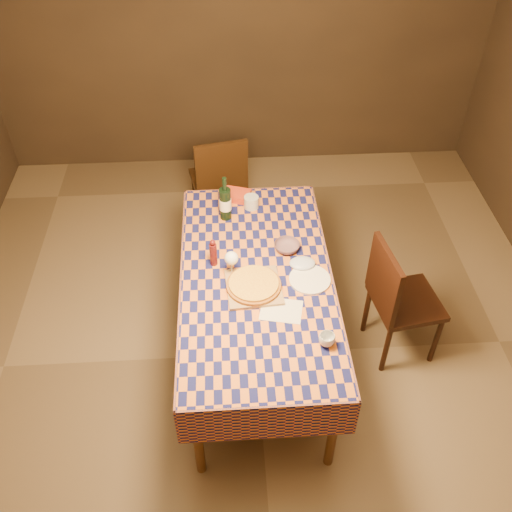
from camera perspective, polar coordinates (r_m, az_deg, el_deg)
The scene contains 16 objects.
room at distance 3.12m, azimuth 0.06°, elevation 5.43°, with size 5.00×5.10×2.70m.
dining_table at distance 3.56m, azimuth 0.05°, elevation -2.98°, with size 0.94×1.84×0.77m.
cutting_board at distance 3.43m, azimuth -0.23°, elevation -3.15°, with size 0.32×0.32×0.02m, color #997448.
pizza at distance 3.41m, azimuth -0.23°, elevation -2.85°, with size 0.41×0.41×0.03m.
pepper_mill at distance 3.54m, azimuth -4.29°, elevation 0.29°, with size 0.05×0.05×0.20m.
bowl at distance 3.68m, azimuth 3.11°, elevation 0.94°, with size 0.16×0.16×0.05m, color #634653.
wine_glass at distance 3.45m, azimuth -2.48°, elevation -0.30°, with size 0.10×0.10×0.17m.
wine_bottle at distance 3.87m, azimuth -3.09°, elevation 5.31°, with size 0.10×0.10×0.33m.
deli_tub at distance 4.00m, azimuth -0.48°, elevation 5.42°, with size 0.10×0.10×0.09m, color #B8BDBF.
takeout_container at distance 4.10m, azimuth -2.05°, elevation 6.11°, with size 0.20×0.14×0.05m, color #BA3518.
white_plate at distance 3.50m, azimuth 5.40°, elevation -2.35°, with size 0.25×0.25×0.01m, color white.
tumbler at distance 3.16m, azimuth 7.10°, elevation -8.30°, with size 0.09×0.09×0.07m, color silver.
flour_patch at distance 3.32m, azimuth 2.54°, elevation -5.43°, with size 0.24×0.18×0.00m, color silver.
flour_bag at distance 3.57m, azimuth 4.66°, elevation -0.72°, with size 0.16×0.12×0.05m, color #AEBDDF.
chair_far at distance 4.74m, azimuth -3.67°, elevation 7.69°, with size 0.50×0.50×0.93m.
chair_right at distance 3.84m, azimuth 13.87°, elevation -3.95°, with size 0.49×0.48×0.93m.
Camera 1 is at (-0.16, -2.47, 3.25)m, focal length 40.00 mm.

